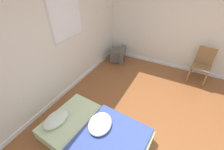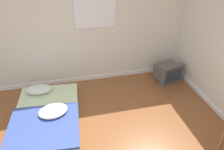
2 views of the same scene
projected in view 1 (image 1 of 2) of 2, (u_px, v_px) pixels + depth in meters
name	position (u px, v px, depth m)	size (l,w,h in m)	color
ground_plane	(165.00, 140.00, 2.74)	(20.00, 20.00, 0.00)	brown
wall_back	(48.00, 47.00, 2.95)	(7.73, 0.08, 2.60)	silver
wall_right	(197.00, 28.00, 3.93)	(0.08, 7.40, 2.60)	silver
mattress_bed	(94.00, 134.00, 2.67)	(1.28, 1.94, 0.37)	beige
crt_tv	(119.00, 55.00, 4.98)	(0.64, 0.58, 0.45)	#56514C
wooden_chair	(203.00, 62.00, 3.96)	(0.51, 0.51, 0.92)	olive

